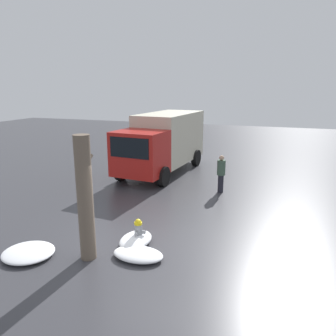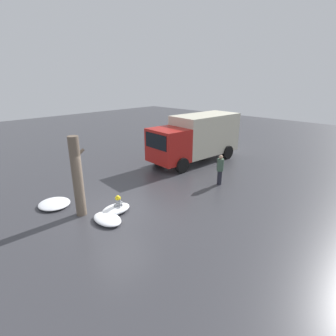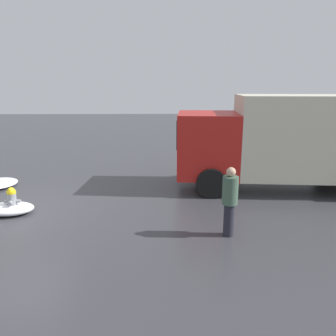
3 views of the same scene
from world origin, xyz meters
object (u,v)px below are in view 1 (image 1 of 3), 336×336
object	(u,v)px
tree_trunk	(85,199)
delivery_truck	(163,141)
pedestrian	(221,172)
fire_hydrant	(138,231)

from	to	relation	value
tree_trunk	delivery_truck	bearing A→B (deg)	7.64
tree_trunk	pedestrian	size ratio (longest dim) A/B	2.04
pedestrian	fire_hydrant	bearing A→B (deg)	-174.29
fire_hydrant	delivery_truck	world-z (taller)	delivery_truck
delivery_truck	pedestrian	xyz separation A→B (m)	(-2.43, -3.46, -0.76)
fire_hydrant	delivery_truck	xyz separation A→B (m)	(7.84, 2.11, 1.25)
fire_hydrant	delivery_truck	distance (m)	8.21
fire_hydrant	tree_trunk	size ratio (longest dim) A/B	0.23
fire_hydrant	delivery_truck	size ratio (longest dim) A/B	0.11
pedestrian	tree_trunk	bearing A→B (deg)	-179.07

